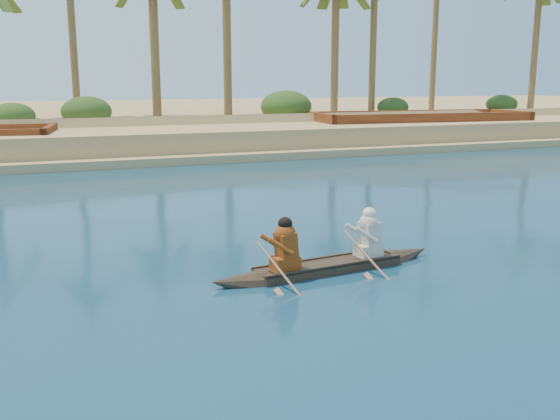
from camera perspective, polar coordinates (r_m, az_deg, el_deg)
name	(u,v)px	position (r m, az deg, el deg)	size (l,w,h in m)	color
sandy_embankment	(13,122)	(51.09, -23.26, 7.39)	(150.00, 51.00, 1.50)	tan
shrub_cluster	(7,127)	(35.69, -23.70, 6.95)	(100.00, 6.00, 2.40)	#1B3B15
canoe	(328,258)	(11.98, 4.43, -4.42)	(4.87, 1.12, 1.33)	#37281E
barge_right	(419,130)	(37.88, 12.61, 7.17)	(13.01, 5.36, 2.11)	brown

